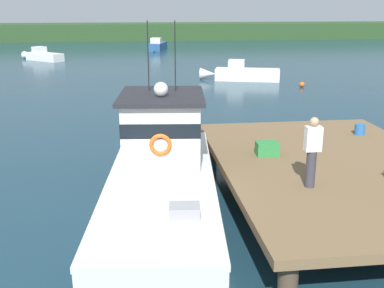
% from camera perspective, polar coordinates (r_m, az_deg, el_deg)
% --- Properties ---
extents(ground_plane, '(200.00, 200.00, 0.00)m').
position_cam_1_polar(ground_plane, '(12.09, -4.81, -8.67)').
color(ground_plane, '#193847').
extents(dock, '(6.00, 9.00, 1.20)m').
position_cam_1_polar(dock, '(12.75, 17.18, -2.81)').
color(dock, '#4C3D2D').
rests_on(dock, ground).
extents(main_fishing_boat, '(3.32, 9.93, 4.80)m').
position_cam_1_polar(main_fishing_boat, '(11.79, -3.70, -4.00)').
color(main_fishing_boat, silver).
rests_on(main_fishing_boat, ground).
extents(crate_stack_mid_dock, '(0.62, 0.46, 0.37)m').
position_cam_1_polar(crate_stack_mid_dock, '(12.89, 9.23, -0.58)').
color(crate_stack_mid_dock, '#2D8442').
rests_on(crate_stack_mid_dock, dock).
extents(bait_bucket, '(0.32, 0.32, 0.34)m').
position_cam_1_polar(bait_bucket, '(15.69, 19.94, 1.70)').
color(bait_bucket, '#2866B2').
rests_on(bait_bucket, dock).
extents(deckhand_further_back, '(0.36, 0.22, 1.63)m').
position_cam_1_polar(deckhand_further_back, '(10.67, 14.57, -0.82)').
color(deckhand_further_back, '#383842').
rests_on(deckhand_further_back, dock).
extents(moored_boat_off_the_point, '(2.55, 5.75, 1.44)m').
position_cam_1_polar(moored_boat_off_the_point, '(55.82, -4.33, 11.97)').
color(moored_boat_off_the_point, '#285184').
rests_on(moored_boat_off_the_point, ground).
extents(moored_boat_mid_harbor, '(4.50, 4.12, 1.30)m').
position_cam_1_polar(moored_boat_mid_harbor, '(47.41, -17.96, 10.29)').
color(moored_boat_mid_harbor, white).
rests_on(moored_boat_mid_harbor, ground).
extents(moored_boat_near_channel, '(5.71, 2.60, 1.43)m').
position_cam_1_polar(moored_boat_near_channel, '(33.38, 6.13, 8.65)').
color(moored_boat_near_channel, white).
rests_on(moored_boat_near_channel, ground).
extents(mooring_buoy_channel_marker, '(0.34, 0.34, 0.34)m').
position_cam_1_polar(mooring_buoy_channel_marker, '(31.27, 13.39, 7.14)').
color(mooring_buoy_channel_marker, '#EA5B19').
rests_on(mooring_buoy_channel_marker, ground).
extents(mooring_buoy_spare_mooring, '(0.45, 0.45, 0.45)m').
position_cam_1_polar(mooring_buoy_spare_mooring, '(18.70, 2.46, 1.40)').
color(mooring_buoy_spare_mooring, silver).
rests_on(mooring_buoy_spare_mooring, ground).
extents(far_shoreline, '(120.00, 8.00, 2.40)m').
position_cam_1_polar(far_shoreline, '(73.02, -6.96, 13.59)').
color(far_shoreline, '#284723').
rests_on(far_shoreline, ground).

